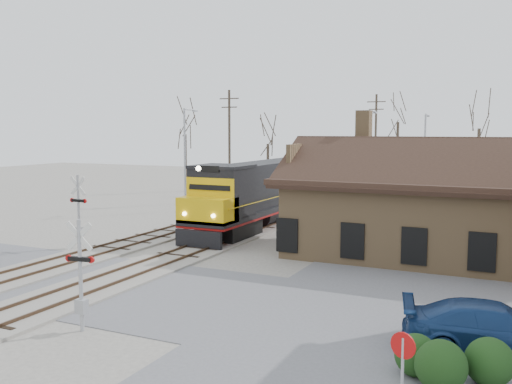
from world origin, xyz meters
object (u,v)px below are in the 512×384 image
depot (428,212)px  locomotive_lead (270,190)px  locomotive_trailing (352,170)px  parked_car (494,329)px

depot → locomotive_lead: 13.44m
locomotive_lead → locomotive_trailing: size_ratio=1.00×
locomotive_trailing → parked_car: (15.97, -40.67, -1.69)m
locomotive_trailing → locomotive_lead: bearing=-90.0°
parked_car → depot: bearing=4.7°
locomotive_trailing → depot: bearing=-66.5°
locomotive_lead → parked_car: bearing=-50.1°
locomotive_lead → parked_car: (15.97, -19.13, -1.69)m
locomotive_lead → locomotive_trailing: 21.54m
locomotive_lead → locomotive_trailing: locomotive_lead is taller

